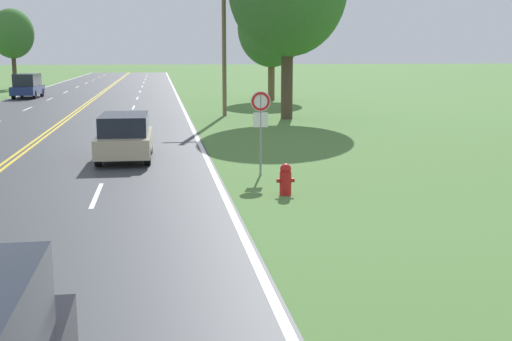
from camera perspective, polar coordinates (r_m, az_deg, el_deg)
The scene contains 7 objects.
fire_hydrant at distance 16.58m, azimuth 2.64°, elevation -0.76°, with size 0.46×0.30×0.83m.
traffic_sign at distance 19.06m, azimuth 0.42°, elevation 5.21°, with size 0.60×0.10×2.52m.
utility_pole_midground at distance 37.45m, azimuth -2.87°, elevation 12.42°, with size 1.80×0.24×9.54m.
tree_behind_sign at distance 49.97m, azimuth 1.39°, elevation 12.55°, with size 5.17×5.17×8.46m.
tree_mid_treeline at distance 70.36m, azimuth -20.87°, elevation 11.29°, with size 4.31×4.31×7.99m.
car_champagne_hatchback_mid_near at distance 22.43m, azimuth -11.59°, elevation 3.03°, with size 1.84×4.02×1.56m.
car_dark_blue_van_receding at distance 55.29m, azimuth -19.65°, elevation 7.13°, with size 1.98×4.56×1.95m.
Camera 1 is at (5.04, -0.10, 3.64)m, focal length 45.00 mm.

